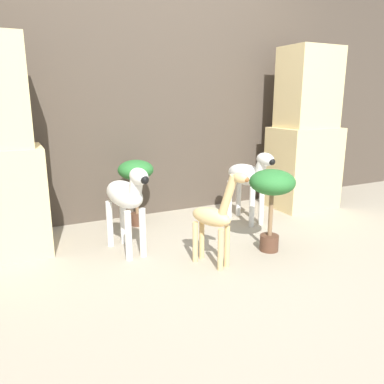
# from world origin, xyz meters

# --- Properties ---
(ground_plane) EXTENTS (14.00, 14.00, 0.00)m
(ground_plane) POSITION_xyz_m (0.00, 0.00, 0.00)
(ground_plane) COLOR #9E937F
(wall_back) EXTENTS (6.40, 0.08, 2.20)m
(wall_back) POSITION_xyz_m (0.00, 1.50, 1.10)
(wall_back) COLOR #473D33
(wall_back) RESTS_ON ground_plane
(rock_pillar_right) EXTENTS (0.61, 0.47, 1.54)m
(rock_pillar_right) POSITION_xyz_m (1.36, 1.02, 0.70)
(rock_pillar_right) COLOR #DBC184
(rock_pillar_right) RESTS_ON ground_plane
(zebra_right) EXTENTS (0.23, 0.56, 0.64)m
(zebra_right) POSITION_xyz_m (0.59, 0.85, 0.41)
(zebra_right) COLOR silver
(zebra_right) RESTS_ON ground_plane
(zebra_left) EXTENTS (0.25, 0.56, 0.64)m
(zebra_left) POSITION_xyz_m (-0.57, 0.64, 0.41)
(zebra_left) COLOR silver
(zebra_left) RESTS_ON ground_plane
(giraffe_figurine) EXTENTS (0.24, 0.41, 0.65)m
(giraffe_figurine) POSITION_xyz_m (-0.12, 0.19, 0.32)
(giraffe_figurine) COLOR tan
(giraffe_figurine) RESTS_ON ground_plane
(potted_palm_front) EXTENTS (0.32, 0.32, 0.59)m
(potted_palm_front) POSITION_xyz_m (0.36, 0.23, 0.46)
(potted_palm_front) COLOR #513323
(potted_palm_front) RESTS_ON ground_plane
(potted_palm_back) EXTENTS (0.30, 0.30, 0.57)m
(potted_palm_back) POSITION_xyz_m (-0.32, 1.19, 0.44)
(potted_palm_back) COLOR #513323
(potted_palm_back) RESTS_ON ground_plane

